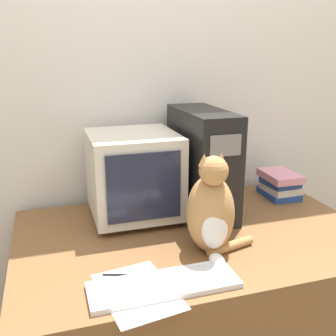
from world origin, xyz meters
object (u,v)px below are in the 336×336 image
at_px(cat, 211,212).
at_px(pen, 127,275).
at_px(crt_monitor, 134,175).
at_px(keyboard, 164,285).
at_px(computer_tower, 202,162).
at_px(book_stack, 280,185).

xyz_separation_m(cat, pen, (-0.32, -0.08, -0.15)).
relative_size(crt_monitor, keyboard, 0.82).
height_order(crt_monitor, cat, cat).
bearing_deg(cat, keyboard, -134.65).
relative_size(computer_tower, keyboard, 0.99).
distance_m(cat, book_stack, 0.69).
height_order(book_stack, pen, book_stack).
relative_size(crt_monitor, pen, 2.50).
bearing_deg(pen, computer_tower, 45.15).
height_order(cat, book_stack, cat).
relative_size(computer_tower, pen, 3.02).
xyz_separation_m(keyboard, cat, (0.23, 0.17, 0.15)).
distance_m(crt_monitor, keyboard, 0.59).
bearing_deg(book_stack, pen, -151.17).
height_order(keyboard, cat, cat).
xyz_separation_m(computer_tower, pen, (-0.44, -0.44, -0.23)).
distance_m(cat, pen, 0.37).
relative_size(keyboard, pen, 3.06).
bearing_deg(cat, crt_monitor, 124.44).
height_order(computer_tower, book_stack, computer_tower).
relative_size(keyboard, cat, 1.25).
distance_m(keyboard, book_stack, 0.97).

